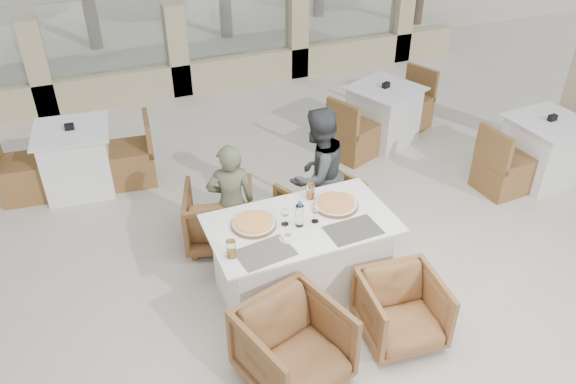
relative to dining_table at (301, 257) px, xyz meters
name	(u,v)px	position (x,y,z in m)	size (l,w,h in m)	color
ground	(301,284)	(0.03, 0.05, -0.39)	(80.00, 80.00, 0.00)	beige
perimeter_wall_far	(176,44)	(0.03, 4.85, 0.42)	(10.00, 0.34, 1.60)	#C3B589
dining_table	(301,257)	(0.00, 0.00, 0.00)	(1.60, 0.90, 0.77)	white
placemat_near_left	(265,253)	(-0.43, -0.26, 0.39)	(0.45, 0.30, 0.00)	#625D54
placemat_near_right	(353,230)	(0.36, -0.27, 0.39)	(0.45, 0.30, 0.00)	#4E4A43
pizza_left	(254,223)	(-0.39, 0.11, 0.41)	(0.38, 0.38, 0.05)	orange
pizza_right	(336,204)	(0.38, 0.11, 0.41)	(0.40, 0.40, 0.05)	#D14C1C
water_bottle	(300,214)	(-0.03, -0.03, 0.51)	(0.07, 0.07, 0.24)	#AAC5E0
wine_glass_centre	(285,216)	(-0.14, 0.03, 0.48)	(0.08, 0.08, 0.18)	white
wine_glass_near	(315,213)	(0.11, -0.03, 0.48)	(0.08, 0.08, 0.18)	white
beer_glass_left	(231,249)	(-0.69, -0.20, 0.46)	(0.08, 0.08, 0.15)	orange
beer_glass_right	(310,191)	(0.22, 0.31, 0.46)	(0.08, 0.08, 0.15)	orange
olive_dish	(288,236)	(-0.19, -0.16, 0.41)	(0.11, 0.11, 0.04)	white
armchair_far_left	(220,216)	(-0.47, 0.97, -0.07)	(0.67, 0.69, 0.63)	brown
armchair_far_right	(319,207)	(0.52, 0.73, -0.07)	(0.68, 0.70, 0.64)	olive
armchair_near_left	(294,347)	(-0.44, -0.88, -0.05)	(0.72, 0.74, 0.67)	brown
armchair_near_right	(401,310)	(0.54, -0.83, -0.09)	(0.63, 0.65, 0.59)	#926035
diner_left	(231,203)	(-0.41, 0.72, 0.24)	(0.45, 0.30, 1.24)	#595C43
diner_right	(317,175)	(0.50, 0.75, 0.32)	(0.69, 0.53, 1.41)	#3D4043
bg_table_a	(77,159)	(-1.69, 2.57, 0.00)	(1.64, 0.82, 0.77)	white
bg_table_b	(383,115)	(2.16, 2.25, 0.00)	(1.64, 0.82, 0.77)	silver
bg_table_c	(543,150)	(3.44, 0.70, 0.00)	(1.64, 0.82, 0.77)	silver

